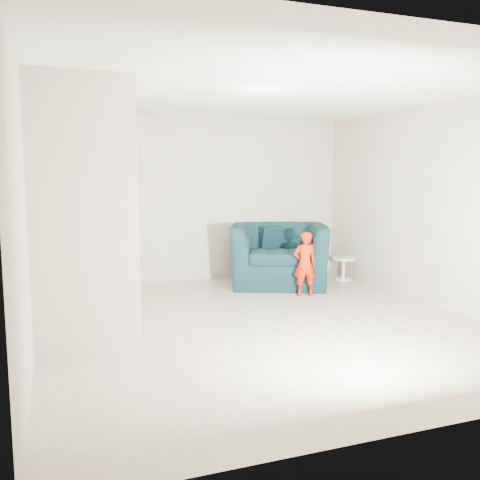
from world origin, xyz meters
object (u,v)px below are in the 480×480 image
object	(u,v)px
armchair	(279,254)
side_table	(344,265)
toddler	(305,264)
staircase	(81,246)

from	to	relation	value
armchair	side_table	bearing A→B (deg)	19.67
toddler	side_table	xyz separation A→B (m)	(1.14, 0.80, -0.21)
staircase	armchair	bearing A→B (deg)	24.44
side_table	staircase	size ratio (longest dim) A/B	0.11
armchair	staircase	xyz separation A→B (m)	(-3.08, -1.40, 0.46)
side_table	staircase	distance (m)	4.51
toddler	staircase	xyz separation A→B (m)	(-3.11, -0.54, 0.48)
toddler	staircase	size ratio (longest dim) A/B	0.26
toddler	side_table	bearing A→B (deg)	-135.88
armchair	side_table	distance (m)	1.19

